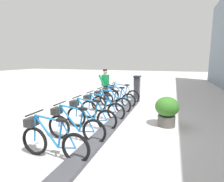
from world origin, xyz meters
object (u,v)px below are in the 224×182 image
at_px(worker_near_rack, 105,84).
at_px(bike_docked_1, 116,98).
at_px(bike_docked_2, 109,102).
at_px(bike_docked_6, 51,140).
at_px(bike_docked_0, 121,94).
at_px(payment_kiosk, 137,87).
at_px(bike_docked_4, 89,115).
at_px(bike_docked_5, 73,125).
at_px(bike_docked_3, 100,108).
at_px(planter_bush, 167,110).

bearing_deg(worker_near_rack, bike_docked_1, 132.42).
height_order(bike_docked_2, bike_docked_6, same).
distance_m(bike_docked_0, bike_docked_6, 5.57).
bearing_deg(bike_docked_6, payment_kiosk, -94.87).
relative_size(bike_docked_0, bike_docked_1, 1.00).
bearing_deg(bike_docked_4, bike_docked_2, -90.00).
height_order(bike_docked_2, bike_docked_5, same).
bearing_deg(worker_near_rack, bike_docked_4, 103.09).
height_order(bike_docked_4, bike_docked_6, same).
xyz_separation_m(payment_kiosk, bike_docked_3, (0.57, 3.92, -0.24)).
bearing_deg(payment_kiosk, bike_docked_5, 84.35).
bearing_deg(worker_near_rack, bike_docked_2, 114.80).
bearing_deg(bike_docked_6, bike_docked_0, -90.00).
relative_size(payment_kiosk, bike_docked_2, 0.74).
relative_size(bike_docked_3, worker_near_rack, 1.04).
relative_size(bike_docked_2, planter_bush, 1.77).
distance_m(bike_docked_3, bike_docked_6, 2.78).
xyz_separation_m(bike_docked_2, bike_docked_5, (0.00, 2.78, 0.00)).
bearing_deg(bike_docked_2, bike_docked_6, 90.00).
xyz_separation_m(bike_docked_1, bike_docked_2, (0.00, 0.93, 0.00)).
bearing_deg(bike_docked_4, worker_near_rack, -76.91).
distance_m(bike_docked_3, bike_docked_5, 1.86).
distance_m(bike_docked_6, planter_bush, 3.68).
relative_size(bike_docked_0, planter_bush, 1.77).
xyz_separation_m(bike_docked_4, bike_docked_6, (0.00, 1.86, 0.00)).
xyz_separation_m(bike_docked_2, planter_bush, (-2.30, 0.84, 0.11)).
distance_m(bike_docked_2, bike_docked_5, 2.78).
relative_size(bike_docked_2, bike_docked_4, 1.00).
relative_size(bike_docked_3, bike_docked_5, 1.00).
height_order(bike_docked_1, bike_docked_5, same).
bearing_deg(planter_bush, bike_docked_5, 40.25).
bearing_deg(planter_bush, bike_docked_1, -37.52).
relative_size(bike_docked_5, bike_docked_6, 1.00).
distance_m(payment_kiosk, planter_bush, 4.21).
distance_m(bike_docked_1, planter_bush, 2.90).
bearing_deg(planter_bush, bike_docked_4, 23.89).
bearing_deg(bike_docked_4, planter_bush, -156.11).
bearing_deg(bike_docked_4, bike_docked_5, 90.00).
xyz_separation_m(bike_docked_1, bike_docked_5, (0.00, 3.71, 0.00)).
xyz_separation_m(bike_docked_3, bike_docked_4, (0.00, 0.93, 0.00)).
distance_m(bike_docked_3, bike_docked_4, 0.93).
bearing_deg(payment_kiosk, worker_near_rack, 37.76).
height_order(bike_docked_0, bike_docked_6, same).
relative_size(payment_kiosk, bike_docked_5, 0.74).
relative_size(bike_docked_1, bike_docked_2, 1.00).
height_order(bike_docked_1, bike_docked_6, same).
relative_size(payment_kiosk, worker_near_rack, 0.77).
height_order(bike_docked_2, bike_docked_3, same).
bearing_deg(bike_docked_2, bike_docked_0, -90.00).
distance_m(bike_docked_0, planter_bush, 3.54).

